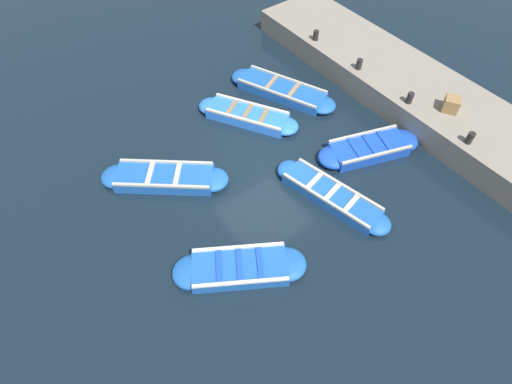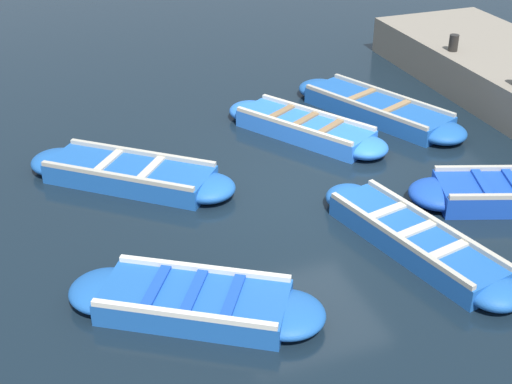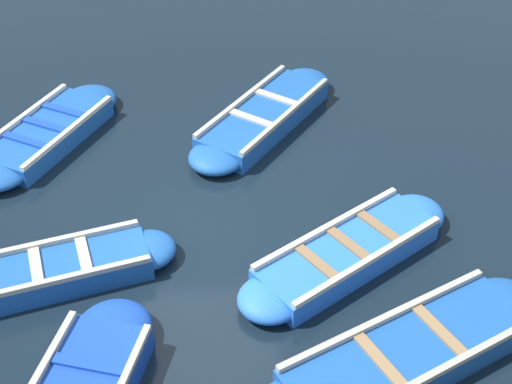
{
  "view_description": "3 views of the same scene",
  "coord_description": "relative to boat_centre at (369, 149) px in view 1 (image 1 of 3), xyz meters",
  "views": [
    {
      "loc": [
        -4.83,
        -6.06,
        9.02
      ],
      "look_at": [
        -0.8,
        -0.66,
        0.17
      ],
      "focal_mm": 28.0,
      "sensor_mm": 36.0,
      "label": 1
    },
    {
      "loc": [
        -4.2,
        -9.15,
        5.74
      ],
      "look_at": [
        -0.91,
        -0.13,
        0.28
      ],
      "focal_mm": 50.0,
      "sensor_mm": 36.0,
      "label": 2
    },
    {
      "loc": [
        7.54,
        0.06,
        6.69
      ],
      "look_at": [
        -0.2,
        0.92,
        0.48
      ],
      "focal_mm": 50.0,
      "sensor_mm": 36.0,
      "label": 3
    }
  ],
  "objects": [
    {
      "name": "wooden_crate",
      "position": [
        2.59,
        -0.67,
        0.88
      ],
      "size": [
        0.61,
        0.61,
        0.44
      ],
      "primitive_type": "cube",
      "rotation": [
        0.0,
        0.0,
        0.54
      ],
      "color": "olive",
      "rests_on": "quay_wall"
    },
    {
      "name": "bollard_north",
      "position": [
        1.87,
        -1.86,
        0.83
      ],
      "size": [
        0.2,
        0.2,
        0.35
      ],
      "primitive_type": "cylinder",
      "color": "black",
      "rests_on": "quay_wall"
    },
    {
      "name": "ground_plane",
      "position": [
        -2.93,
        1.38,
        -0.18
      ],
      "size": [
        120.0,
        120.0,
        0.0
      ],
      "primitive_type": "plane",
      "color": "black"
    },
    {
      "name": "boat_inner_gap",
      "position": [
        -2.13,
        -0.62,
        -0.01
      ],
      "size": [
        1.55,
        3.69,
        0.39
      ],
      "color": "#1E59AD",
      "rests_on": "ground"
    },
    {
      "name": "bollard_mid_south",
      "position": [
        1.87,
        2.46,
        0.83
      ],
      "size": [
        0.2,
        0.2,
        0.35
      ],
      "primitive_type": "cylinder",
      "color": "black",
      "rests_on": "quay_wall"
    },
    {
      "name": "boat_broadside",
      "position": [
        -0.36,
        3.74,
        -0.01
      ],
      "size": [
        2.41,
        3.98,
        0.39
      ],
      "color": "#1E59AD",
      "rests_on": "ground"
    },
    {
      "name": "boat_stern_in",
      "position": [
        -2.08,
        3.4,
        -0.01
      ],
      "size": [
        2.5,
        3.37,
        0.4
      ],
      "color": "blue",
      "rests_on": "ground"
    },
    {
      "name": "bollard_south",
      "position": [
        1.87,
        4.63,
        0.83
      ],
      "size": [
        0.2,
        0.2,
        0.35
      ],
      "primitive_type": "cylinder",
      "color": "black",
      "rests_on": "quay_wall"
    },
    {
      "name": "quay_wall",
      "position": [
        2.94,
        1.38,
        0.24
      ],
      "size": [
        2.85,
        12.1,
        0.84
      ],
      "color": "gray",
      "rests_on": "ground"
    },
    {
      "name": "bollard_mid_north",
      "position": [
        1.87,
        0.3,
        0.83
      ],
      "size": [
        0.2,
        0.2,
        0.35
      ],
      "primitive_type": "cylinder",
      "color": "black",
      "rests_on": "quay_wall"
    },
    {
      "name": "boat_centre",
      "position": [
        0.0,
        0.0,
        0.0
      ],
      "size": [
        3.39,
        1.94,
        0.42
      ],
      "color": "#1947B7",
      "rests_on": "ground"
    },
    {
      "name": "boat_end_of_row",
      "position": [
        -5.53,
        2.7,
        -0.01
      ],
      "size": [
        3.41,
        3.01,
        0.4
      ],
      "color": "#1E59AD",
      "rests_on": "ground"
    },
    {
      "name": "boat_bow_out",
      "position": [
        -5.44,
        -0.9,
        -0.02
      ],
      "size": [
        3.3,
        2.52,
        0.38
      ],
      "color": "#1E59AD",
      "rests_on": "ground"
    }
  ]
}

